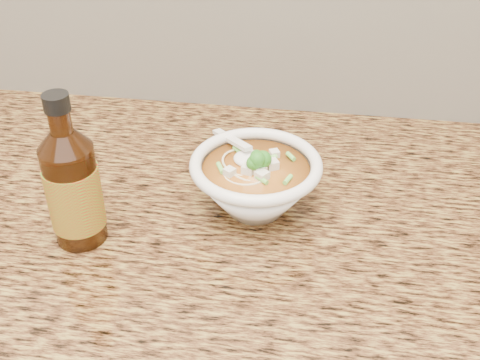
# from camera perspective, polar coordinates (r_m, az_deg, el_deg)

# --- Properties ---
(counter_slab) EXTENTS (4.00, 0.68, 0.04)m
(counter_slab) POSITION_cam_1_polar(r_m,az_deg,el_deg) (0.79, -5.43, -4.66)
(counter_slab) COLOR olive
(counter_slab) RESTS_ON cabinet
(soup_bowl) EXTENTS (0.17, 0.17, 0.09)m
(soup_bowl) POSITION_cam_1_polar(r_m,az_deg,el_deg) (0.76, 1.48, -0.35)
(soup_bowl) COLOR white
(soup_bowl) RESTS_ON counter_slab
(hot_sauce_bottle) EXTENTS (0.07, 0.07, 0.19)m
(hot_sauce_bottle) POSITION_cam_1_polar(r_m,az_deg,el_deg) (0.72, -15.54, -0.75)
(hot_sauce_bottle) COLOR #3A1B08
(hot_sauce_bottle) RESTS_ON counter_slab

